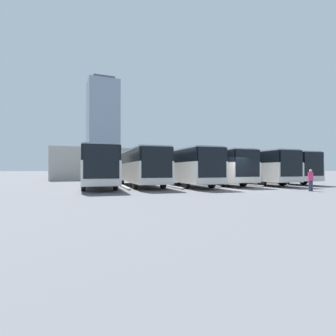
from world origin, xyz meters
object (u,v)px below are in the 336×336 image
object	(u,v)px
bus_0	(269,167)
bus_1	(248,167)
bus_2	(212,167)
bus_3	(182,166)
bus_4	(140,166)
bus_5	(98,166)
pedestrian	(311,179)

from	to	relation	value
bus_0	bus_1	bearing A→B (deg)	18.94
bus_2	bus_0	bearing A→B (deg)	-174.03
bus_0	bus_2	world-z (taller)	same
bus_1	bus_2	distance (m)	3.94
bus_0	bus_2	distance (m)	7.69
bus_3	bus_4	size ratio (longest dim) A/B	1.00
bus_5	bus_0	bearing A→B (deg)	-174.48
bus_4	bus_0	bearing A→B (deg)	-175.20
bus_3	bus_5	bearing A→B (deg)	-1.03
bus_2	pedestrian	world-z (taller)	bus_2
bus_0	bus_2	size ratio (longest dim) A/B	1.00
pedestrian	bus_3	bearing A→B (deg)	117.33
bus_4	pedestrian	size ratio (longest dim) A/B	8.23
bus_5	bus_1	bearing A→B (deg)	-177.89
bus_5	bus_3	bearing A→B (deg)	178.97
bus_1	bus_2	bearing A→B (deg)	-7.03
bus_1	bus_5	world-z (taller)	same
pedestrian	bus_0	bearing A→B (deg)	55.01
bus_1	bus_3	bearing A→B (deg)	5.26
bus_0	bus_3	bearing A→B (deg)	9.90
bus_2	pedestrian	size ratio (longest dim) A/B	8.23
bus_0	bus_5	size ratio (longest dim) A/B	1.00
bus_2	bus_3	size ratio (longest dim) A/B	1.00
bus_0	pedestrian	distance (m)	11.62
bus_2	bus_4	world-z (taller)	same
bus_0	bus_4	size ratio (longest dim) A/B	1.00
bus_1	bus_4	bearing A→B (deg)	0.03
bus_3	pedestrian	size ratio (longest dim) A/B	8.23
bus_2	bus_4	size ratio (longest dim) A/B	1.00
bus_1	pedestrian	world-z (taller)	bus_1
bus_0	bus_3	distance (m)	11.57
bus_1	pedestrian	size ratio (longest dim) A/B	8.23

